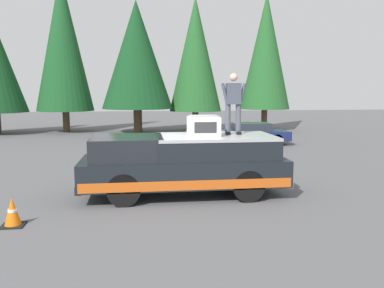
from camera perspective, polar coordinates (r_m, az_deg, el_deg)
ground_plane at (r=10.61m, az=-2.97°, el=-7.94°), size 90.00×90.00×0.00m
pickup_truck at (r=10.81m, az=-1.20°, el=-2.89°), size 2.01×5.54×1.65m
compressor_unit at (r=10.59m, az=1.69°, el=2.65°), size 0.65×0.84×0.56m
person_on_truck_bed at (r=11.04m, az=6.00°, el=6.06°), size 0.29×0.72×1.69m
parked_car_navy at (r=21.16m, az=8.36°, el=1.47°), size 1.64×4.10×1.16m
traffic_cone at (r=9.32m, az=-24.55°, el=-9.04°), size 0.47×0.47×0.62m
conifer_far_left at (r=29.36m, az=10.63°, el=12.97°), size 3.56×3.56×9.68m
conifer_left at (r=28.09m, az=0.50°, el=12.82°), size 3.64×3.64×9.28m
conifer_center_left at (r=26.97m, az=-8.02°, el=12.63°), size 4.72×4.72×8.74m
conifer_center_right at (r=28.82m, az=-18.18°, el=13.79°), size 3.86×3.86×10.72m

